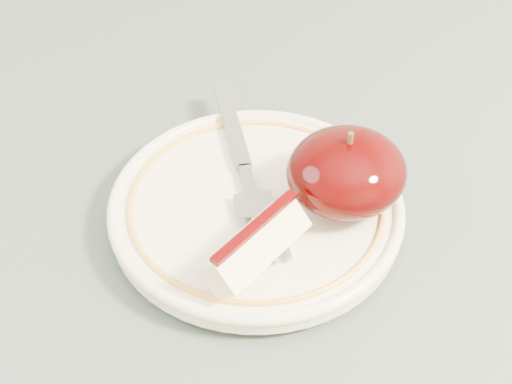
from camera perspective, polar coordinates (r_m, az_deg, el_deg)
name	(u,v)px	position (r m, az deg, el deg)	size (l,w,h in m)	color
table	(212,347)	(0.55, -3.58, -12.27)	(0.90, 0.90, 0.75)	brown
plate	(256,206)	(0.50, 0.00, -1.15)	(0.21, 0.21, 0.02)	beige
apple_half	(346,172)	(0.49, 7.24, 1.62)	(0.08, 0.08, 0.06)	black
apple_wedge	(255,245)	(0.45, -0.04, -4.28)	(0.08, 0.06, 0.04)	#FAEAB8
fork	(244,168)	(0.52, -0.93, 1.94)	(0.07, 0.19, 0.00)	#909398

